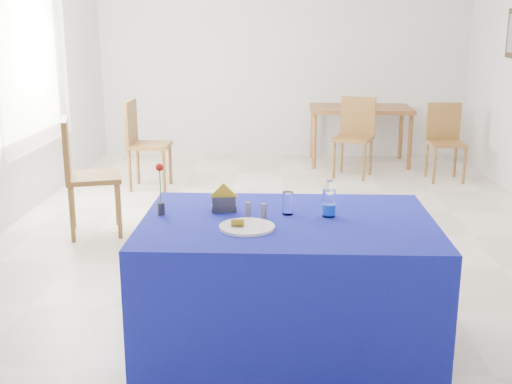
% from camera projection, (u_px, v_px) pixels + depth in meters
% --- Properties ---
extents(floor, '(7.00, 7.00, 0.00)m').
position_uv_depth(floor, '(282.00, 234.00, 5.67)').
color(floor, beige).
rests_on(floor, ground).
extents(room_shell, '(7.00, 7.00, 7.00)m').
position_uv_depth(room_shell, '(284.00, 30.00, 5.22)').
color(room_shell, silver).
rests_on(room_shell, ground).
extents(window_pane, '(0.04, 1.50, 1.60)m').
position_uv_depth(window_pane, '(26.00, 50.00, 6.14)').
color(window_pane, white).
rests_on(window_pane, room_shell).
extents(curtain, '(0.04, 1.75, 1.85)m').
position_uv_depth(curtain, '(33.00, 50.00, 6.14)').
color(curtain, white).
rests_on(curtain, room_shell).
extents(plate, '(0.29, 0.29, 0.01)m').
position_uv_depth(plate, '(247.00, 227.00, 3.35)').
color(plate, white).
rests_on(plate, blue_table).
extents(drinking_glass, '(0.06, 0.06, 0.13)m').
position_uv_depth(drinking_glass, '(288.00, 203.00, 3.59)').
color(drinking_glass, white).
rests_on(drinking_glass, blue_table).
extents(salt_shaker, '(0.03, 0.03, 0.08)m').
position_uv_depth(salt_shaker, '(248.00, 209.00, 3.54)').
color(salt_shaker, slate).
rests_on(salt_shaker, blue_table).
extents(pepper_shaker, '(0.03, 0.03, 0.08)m').
position_uv_depth(pepper_shaker, '(264.00, 211.00, 3.52)').
color(pepper_shaker, slate).
rests_on(pepper_shaker, blue_table).
extents(blue_table, '(1.60, 1.10, 0.76)m').
position_uv_depth(blue_table, '(287.00, 284.00, 3.61)').
color(blue_table, '#101696').
rests_on(blue_table, floor).
extents(water_bottle, '(0.08, 0.08, 0.21)m').
position_uv_depth(water_bottle, '(329.00, 204.00, 3.55)').
color(water_bottle, white).
rests_on(water_bottle, blue_table).
extents(napkin_holder, '(0.16, 0.07, 0.17)m').
position_uv_depth(napkin_holder, '(224.00, 203.00, 3.64)').
color(napkin_holder, '#323237').
rests_on(napkin_holder, blue_table).
extents(rose_vase, '(0.04, 0.04, 0.29)m').
position_uv_depth(rose_vase, '(160.00, 191.00, 3.56)').
color(rose_vase, '#29292E').
rests_on(rose_vase, blue_table).
extents(oak_table, '(1.31, 0.86, 0.76)m').
position_uv_depth(oak_table, '(360.00, 113.00, 8.34)').
color(oak_table, brown).
rests_on(oak_table, floor).
extents(chair_bg_left, '(0.54, 0.54, 0.95)m').
position_uv_depth(chair_bg_left, '(355.00, 131.00, 7.72)').
color(chair_bg_left, brown).
rests_on(chair_bg_left, floor).
extents(chair_bg_right, '(0.42, 0.42, 0.90)m').
position_uv_depth(chair_bg_right, '(445.00, 136.00, 7.54)').
color(chair_bg_right, brown).
rests_on(chair_bg_right, floor).
extents(chair_win_a, '(0.57, 0.57, 1.02)m').
position_uv_depth(chair_win_a, '(82.00, 169.00, 5.51)').
color(chair_win_a, brown).
rests_on(chair_win_a, floor).
extents(chair_win_b, '(0.45, 0.45, 0.99)m').
position_uv_depth(chair_win_b, '(141.00, 138.00, 7.11)').
color(chair_win_b, brown).
rests_on(chair_win_b, floor).
extents(banana_pieces, '(0.07, 0.04, 0.04)m').
position_uv_depth(banana_pieces, '(238.00, 223.00, 3.34)').
color(banana_pieces, gold).
rests_on(banana_pieces, plate).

